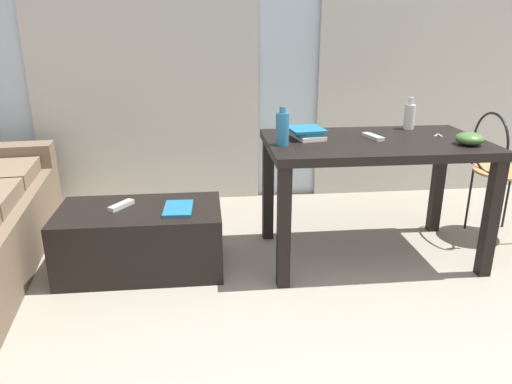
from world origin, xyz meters
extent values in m
plane|color=gray|center=(0.00, 1.16, 0.00)|extent=(7.49, 7.49, 0.00)
cube|color=silver|center=(0.00, 3.12, 1.35)|extent=(5.90, 0.10, 2.69)
cube|color=beige|center=(-1.13, 3.03, 1.22)|extent=(1.77, 0.03, 2.43)
cube|color=beige|center=(1.13, 3.03, 1.22)|extent=(1.77, 0.03, 2.43)
cube|color=black|center=(-1.08, 1.80, 0.19)|extent=(0.95, 0.52, 0.38)
cube|color=black|center=(0.32, 1.84, 0.73)|extent=(1.29, 0.76, 0.05)
cube|color=black|center=(-0.28, 1.51, 0.35)|extent=(0.07, 0.07, 0.70)
cube|color=black|center=(0.92, 1.51, 0.35)|extent=(0.07, 0.07, 0.70)
cube|color=black|center=(-0.28, 2.17, 0.35)|extent=(0.07, 0.07, 0.70)
cube|color=black|center=(0.92, 2.17, 0.35)|extent=(0.07, 0.07, 0.70)
cylinder|color=#B7844C|center=(1.31, 2.02, 0.47)|extent=(0.41, 0.41, 0.02)
cylinder|color=black|center=(1.45, 2.16, 0.23)|extent=(0.02, 0.02, 0.46)
cylinder|color=black|center=(1.16, 1.88, 0.23)|extent=(0.02, 0.02, 0.46)
cylinder|color=black|center=(1.17, 2.17, 0.23)|extent=(0.02, 0.02, 0.46)
torus|color=black|center=(1.17, 2.02, 0.67)|extent=(0.02, 0.41, 0.41)
cylinder|color=black|center=(1.16, 1.85, 0.57)|extent=(0.02, 0.02, 0.19)
cylinder|color=black|center=(1.17, 2.20, 0.57)|extent=(0.02, 0.02, 0.19)
cylinder|color=beige|center=(0.64, 2.11, 0.83)|extent=(0.07, 0.07, 0.16)
cylinder|color=beige|center=(0.64, 2.11, 0.94)|extent=(0.03, 0.03, 0.05)
cylinder|color=teal|center=(-0.25, 1.77, 0.84)|extent=(0.07, 0.07, 0.18)
cylinder|color=teal|center=(-0.25, 1.77, 0.95)|extent=(0.04, 0.04, 0.04)
ellipsoid|color=#477033|center=(0.81, 1.66, 0.79)|extent=(0.16, 0.16, 0.07)
cube|color=silver|center=(-0.07, 1.94, 0.77)|extent=(0.20, 0.28, 0.02)
cube|color=#1E668C|center=(-0.08, 1.93, 0.79)|extent=(0.15, 0.21, 0.02)
cube|color=#1E668C|center=(-0.08, 1.93, 0.81)|extent=(0.23, 0.25, 0.01)
cube|color=#B7B7B2|center=(0.32, 1.87, 0.76)|extent=(0.09, 0.18, 0.02)
cube|color=#9EA0A5|center=(0.75, 1.90, 0.76)|extent=(0.03, 0.09, 0.00)
torus|color=#262628|center=(0.76, 1.96, 0.76)|extent=(0.03, 0.03, 0.00)
cube|color=#9EA0A5|center=(0.73, 1.91, 0.76)|extent=(0.06, 0.08, 0.00)
torus|color=#262628|center=(0.77, 1.96, 0.76)|extent=(0.03, 0.03, 0.00)
cube|color=#B7B7B2|center=(-1.19, 1.84, 0.40)|extent=(0.14, 0.17, 0.03)
cube|color=#1E668C|center=(-0.85, 1.76, 0.39)|extent=(0.17, 0.26, 0.02)
camera|label=1|loc=(-0.69, -0.91, 1.41)|focal=34.21mm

